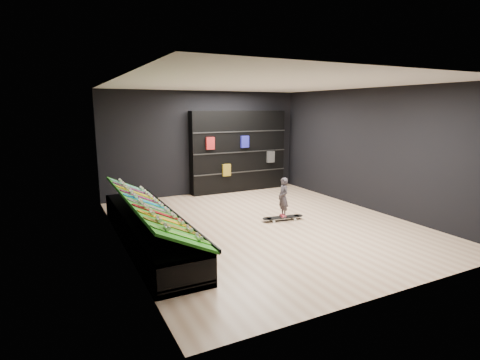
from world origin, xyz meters
name	(u,v)px	position (x,y,z in m)	size (l,w,h in m)	color
floor	(264,224)	(0.00, 0.00, 0.00)	(6.00, 7.00, 0.01)	tan
ceiling	(266,84)	(0.00, 0.00, 3.00)	(6.00, 7.00, 0.01)	white
wall_back	(205,143)	(0.00, 3.50, 1.50)	(6.00, 0.02, 3.00)	black
wall_front	(402,187)	(0.00, -3.50, 1.50)	(6.00, 0.02, 3.00)	black
wall_left	(119,166)	(-3.00, 0.00, 1.50)	(0.02, 7.00, 3.00)	black
wall_right	(369,150)	(3.00, 0.00, 1.50)	(0.02, 7.00, 3.00)	black
display_rack	(148,230)	(-2.55, 0.00, 0.25)	(0.90, 4.50, 0.50)	black
turf_ramp	(149,206)	(-2.50, 0.00, 0.71)	(1.00, 4.50, 0.04)	#1C6E11
back_shelving	(239,151)	(1.03, 3.32, 1.22)	(3.04, 0.35, 2.43)	black
floor_skateboard	(283,219)	(0.51, 0.05, 0.04)	(0.98, 0.22, 0.09)	black
child	(283,205)	(0.51, 0.05, 0.36)	(0.20, 0.14, 0.54)	black
display_board_0	(182,235)	(-2.49, -1.90, 0.74)	(0.98, 0.22, 0.09)	green
display_board_1	(173,227)	(-2.49, -1.48, 0.74)	(0.98, 0.22, 0.09)	yellow
display_board_2	(166,219)	(-2.49, -1.06, 0.74)	(0.98, 0.22, 0.09)	yellow
display_board_3	(159,213)	(-2.49, -0.63, 0.74)	(0.98, 0.22, 0.09)	red
display_board_4	(153,207)	(-2.49, -0.21, 0.74)	(0.98, 0.22, 0.09)	black
display_board_5	(147,202)	(-2.49, 0.21, 0.74)	(0.98, 0.22, 0.09)	blue
display_board_6	(142,198)	(-2.49, 0.63, 0.74)	(0.98, 0.22, 0.09)	#E5198C
display_board_7	(138,193)	(-2.49, 1.06, 0.74)	(0.98, 0.22, 0.09)	orange
display_board_8	(134,190)	(-2.49, 1.48, 0.74)	(0.98, 0.22, 0.09)	#2626BF
display_board_9	(130,186)	(-2.49, 1.90, 0.74)	(0.98, 0.22, 0.09)	#0CB2E5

